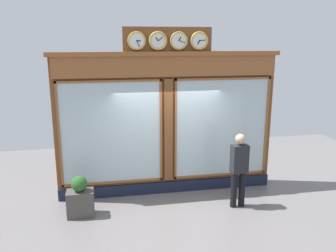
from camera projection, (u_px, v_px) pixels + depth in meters
name	position (u px, v px, depth m)	size (l,w,h in m)	color
shop_facade	(167.00, 123.00, 8.37)	(5.31, 0.42, 3.93)	brown
pedestrian	(239.00, 167.00, 7.71)	(0.38, 0.25, 1.69)	black
planter_box	(81.00, 203.00, 7.44)	(0.56, 0.36, 0.56)	#4C4742
planter_shrub	(79.00, 184.00, 7.33)	(0.33, 0.33, 0.33)	#285623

